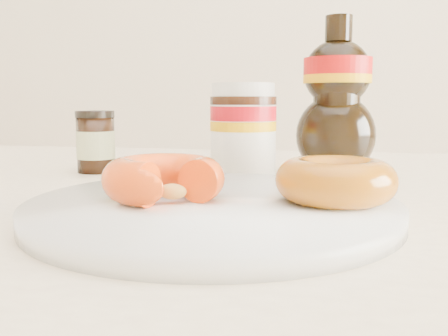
% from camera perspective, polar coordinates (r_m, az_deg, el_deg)
% --- Properties ---
extents(dining_table, '(1.40, 0.90, 0.75)m').
position_cam_1_polar(dining_table, '(0.55, 4.33, -11.42)').
color(dining_table, beige).
rests_on(dining_table, ground).
extents(plate, '(0.31, 0.31, 0.02)m').
position_cam_1_polar(plate, '(0.42, -1.28, -4.59)').
color(plate, white).
rests_on(plate, dining_table).
extents(donut_bitten, '(0.12, 0.12, 0.04)m').
position_cam_1_polar(donut_bitten, '(0.41, -6.89, -1.19)').
color(donut_bitten, '#F94F0E').
rests_on(donut_bitten, plate).
extents(donut_whole, '(0.12, 0.12, 0.03)m').
position_cam_1_polar(donut_whole, '(0.41, 12.63, -1.38)').
color(donut_whole, '#8D4409').
rests_on(donut_whole, plate).
extents(nutella_jar, '(0.08, 0.08, 0.12)m').
position_cam_1_polar(nutella_jar, '(0.63, 2.20, 4.74)').
color(nutella_jar, white).
rests_on(nutella_jar, dining_table).
extents(syrup_bottle, '(0.12, 0.11, 0.21)m').
position_cam_1_polar(syrup_bottle, '(0.69, 12.75, 8.08)').
color(syrup_bottle, black).
rests_on(syrup_bottle, dining_table).
extents(dark_jar, '(0.05, 0.05, 0.08)m').
position_cam_1_polar(dark_jar, '(0.70, -14.45, 2.87)').
color(dark_jar, black).
rests_on(dark_jar, dining_table).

